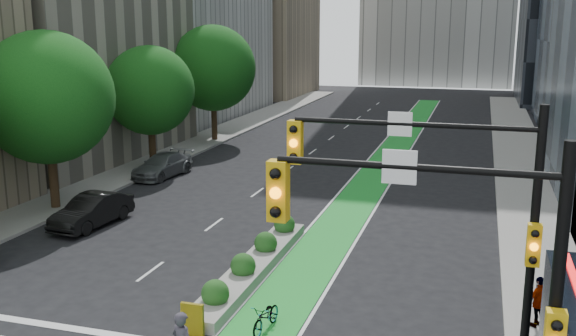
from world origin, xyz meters
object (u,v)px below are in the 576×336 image
Objects in this scene: bicycle at (266,317)px; median_planter at (253,263)px; parked_car_left_far at (162,165)px; pedestrian_far at (539,302)px; parked_car_left_mid at (92,211)px.

median_planter is at bearing 121.37° from bicycle.
bicycle is at bearing -47.38° from parked_car_left_far.
pedestrian_far is (9.75, -1.92, 0.57)m from median_planter.
bicycle is 21.15m from parked_car_left_far.
parked_car_left_mid is 9.84m from parked_car_left_far.
bicycle is (1.94, -4.23, 0.07)m from median_planter.
parked_car_left_mid is at bearing 152.42° from bicycle.
pedestrian_far is (18.67, -5.10, 0.22)m from parked_car_left_mid.
bicycle is at bearing -27.99° from pedestrian_far.
pedestrian_far reaches higher than median_planter.
parked_car_left_mid is 19.35m from pedestrian_far.
parked_car_left_far is 2.98× the size of pedestrian_far.
pedestrian_far reaches higher than bicycle.
parked_car_left_far is (-12.39, 17.13, 0.24)m from bicycle.
parked_car_left_far reaches higher than bicycle.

